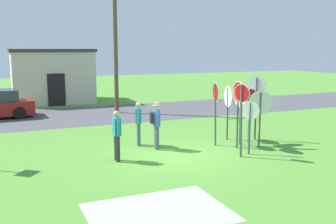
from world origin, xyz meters
TOP-DOWN VIEW (x-y plane):
  - ground_plane at (0.00, 0.00)m, footprint 80.00×80.00m
  - street_asphalt at (0.00, 9.47)m, footprint 60.00×6.40m
  - concrete_path at (-2.24, -4.22)m, footprint 3.20×2.40m
  - building_background at (-2.13, 15.90)m, footprint 5.43×4.45m
  - utility_pole at (0.70, 9.64)m, footprint 1.80×0.24m
  - stop_sign_far_back at (2.62, 0.00)m, footprint 0.12×0.80m
  - stop_sign_low_front at (2.56, -0.87)m, footprint 0.48×0.49m
  - stop_sign_leaning_left at (3.50, 0.52)m, footprint 0.86×0.13m
  - stop_sign_rear_left at (3.00, 0.39)m, footprint 0.11×0.78m
  - stop_sign_rear_right at (2.06, 0.68)m, footprint 0.20×0.72m
  - stop_sign_tallest at (3.52, -0.14)m, footprint 0.82×0.37m
  - stop_sign_center_cluster at (2.05, -1.08)m, footprint 0.24×0.60m
  - stop_sign_leaning_right at (3.02, 1.34)m, footprint 0.18×0.84m
  - stop_sign_nearest at (4.04, 0.85)m, footprint 0.51×0.56m
  - person_in_blue at (-0.63, 1.85)m, footprint 0.33×0.54m
  - person_holding_notes at (-1.97, 0.13)m, footprint 0.23×0.57m
  - person_in_dark_shirt at (-0.22, 1.07)m, footprint 0.42×0.56m

SIDE VIEW (x-z plane):
  - ground_plane at x=0.00m, z-range 0.00..0.00m
  - concrete_path at x=-2.24m, z-range 0.00..0.01m
  - street_asphalt at x=0.00m, z-range 0.00..0.01m
  - person_in_blue at x=-0.63m, z-range 0.11..1.80m
  - person_holding_notes at x=-1.97m, z-range 0.11..1.80m
  - person_in_dark_shirt at x=-0.22m, z-range 0.14..1.88m
  - stop_sign_low_front at x=2.56m, z-range 0.32..2.22m
  - stop_sign_tallest at x=3.52m, z-range 0.40..2.54m
  - stop_sign_leaning_left at x=3.50m, z-range 0.41..2.58m
  - stop_sign_leaning_right at x=3.02m, z-range 0.42..2.62m
  - stop_sign_rear_left at x=3.00m, z-range 0.42..2.66m
  - stop_sign_rear_right at x=2.06m, z-range 0.44..2.88m
  - stop_sign_center_cluster at x=2.05m, z-range 0.41..2.95m
  - stop_sign_far_back at x=2.62m, z-range 0.48..3.00m
  - stop_sign_nearest at x=4.04m, z-range 0.47..3.09m
  - building_background at x=-2.13m, z-range 0.01..3.67m
  - utility_pole at x=0.70m, z-range 0.18..8.61m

